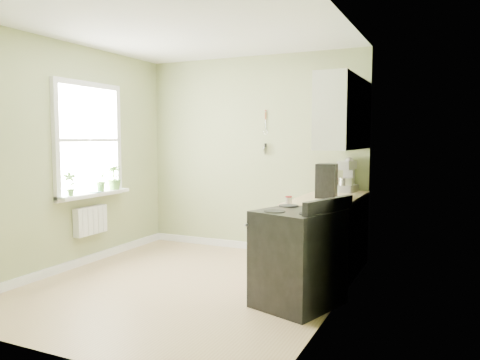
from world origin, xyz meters
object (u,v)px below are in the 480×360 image
at_px(stove, 298,257).
at_px(coffee_maker, 326,182).
at_px(kettle, 326,183).
at_px(stand_mixer, 347,177).

bearing_deg(stove, coffee_maker, 90.06).
relative_size(stove, kettle, 5.64).
bearing_deg(coffee_maker, kettle, 104.78).
distance_m(stove, kettle, 1.88).
height_order(kettle, coffee_maker, coffee_maker).
height_order(stove, stand_mixer, stand_mixer).
height_order(stove, coffee_maker, coffee_maker).
distance_m(stand_mixer, coffee_maker, 0.70).
height_order(stand_mixer, kettle, stand_mixer).
distance_m(stand_mixer, kettle, 0.32).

